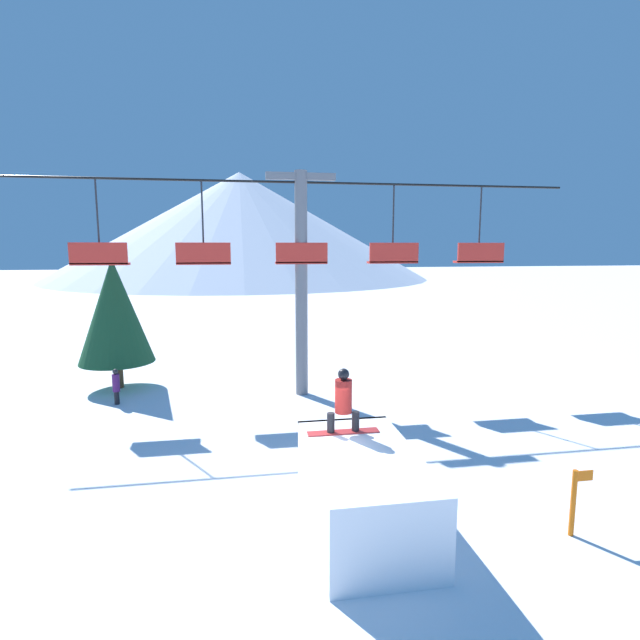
% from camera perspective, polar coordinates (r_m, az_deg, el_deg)
% --- Properties ---
extents(ground_plane, '(220.00, 220.00, 0.00)m').
position_cam_1_polar(ground_plane, '(10.34, -3.08, -22.67)').
color(ground_plane, white).
extents(mountain_ridge, '(60.83, 60.83, 17.10)m').
position_cam_1_polar(mountain_ridge, '(84.50, -9.11, 10.59)').
color(mountain_ridge, silver).
rests_on(mountain_ridge, ground_plane).
extents(snow_ramp, '(2.01, 3.79, 1.50)m').
position_cam_1_polar(snow_ramp, '(10.03, 4.94, -18.81)').
color(snow_ramp, white).
rests_on(snow_ramp, ground_plane).
extents(snowboarder, '(1.50, 0.35, 1.37)m').
position_cam_1_polar(snowboarder, '(10.41, 2.69, -9.26)').
color(snowboarder, '#B22D2D').
rests_on(snowboarder, snow_ramp).
extents(chairlift, '(19.57, 0.44, 7.89)m').
position_cam_1_polar(chairlift, '(17.57, -2.15, 6.28)').
color(chairlift, slate).
rests_on(chairlift, ground_plane).
extents(pine_tree_near, '(2.74, 2.74, 4.92)m').
position_cam_1_polar(pine_tree_near, '(20.03, -22.43, 0.98)').
color(pine_tree_near, '#4C3823').
rests_on(pine_tree_near, ground_plane).
extents(trail_marker, '(0.41, 0.10, 1.28)m').
position_cam_1_polar(trail_marker, '(10.86, 27.05, -17.88)').
color(trail_marker, orange).
rests_on(trail_marker, ground_plane).
extents(distant_skier, '(0.24, 0.24, 1.23)m').
position_cam_1_polar(distant_skier, '(18.36, -22.28, -6.91)').
color(distant_skier, black).
rests_on(distant_skier, ground_plane).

